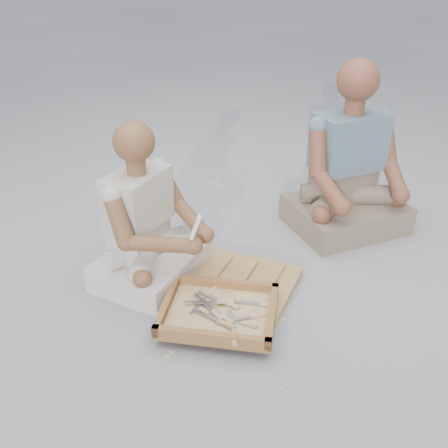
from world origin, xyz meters
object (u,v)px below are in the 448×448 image
(craftsman, at_px, (147,229))
(companion, at_px, (349,176))
(tool_tray, at_px, (219,312))
(carved_panel, at_px, (229,279))

(craftsman, bearing_deg, companion, 143.10)
(craftsman, distance_m, companion, 1.19)
(tool_tray, bearing_deg, carved_panel, 98.62)
(carved_panel, xyz_separation_m, craftsman, (-0.39, -0.06, 0.25))
(carved_panel, xyz_separation_m, companion, (0.47, 0.75, 0.30))
(craftsman, bearing_deg, tool_tray, 70.87)
(craftsman, height_order, companion, companion)
(carved_panel, xyz_separation_m, tool_tray, (0.05, -0.30, 0.04))
(craftsman, bearing_deg, carved_panel, 108.81)
(tool_tray, distance_m, craftsman, 0.54)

